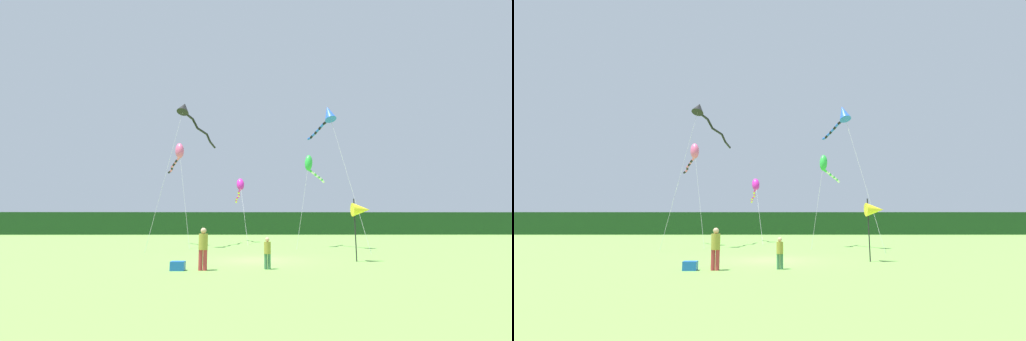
% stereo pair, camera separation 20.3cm
% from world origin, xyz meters
% --- Properties ---
extents(ground_plane, '(120.00, 120.00, 0.00)m').
position_xyz_m(ground_plane, '(0.00, 0.00, 0.00)').
color(ground_plane, '#6B9E42').
extents(distant_treeline, '(108.00, 3.66, 4.11)m').
position_xyz_m(distant_treeline, '(0.00, 45.00, 2.05)').
color(distant_treeline, '#193D19').
rests_on(distant_treeline, ground).
extents(person_adult, '(0.37, 0.37, 1.70)m').
position_xyz_m(person_adult, '(-2.26, -3.86, 0.95)').
color(person_adult, '#B23338').
rests_on(person_adult, ground).
extents(person_child, '(0.29, 0.29, 1.31)m').
position_xyz_m(person_child, '(0.38, -3.52, 0.73)').
color(person_child, '#3F724C').
rests_on(person_child, ground).
extents(cooler_box, '(0.56, 0.41, 0.37)m').
position_xyz_m(cooler_box, '(-3.26, -3.86, 0.18)').
color(cooler_box, '#1959B2').
rests_on(cooler_box, ground).
extents(banner_flag_pole, '(0.90, 0.70, 3.15)m').
position_xyz_m(banner_flag_pole, '(5.32, -0.74, 2.56)').
color(banner_flag_pole, black).
rests_on(banner_flag_pole, ground).
extents(kite_magenta, '(1.68, 9.34, 6.91)m').
position_xyz_m(kite_magenta, '(-1.62, 17.61, 5.91)').
color(kite_magenta, '#B2B2B2').
rests_on(kite_magenta, ground).
extents(kite_blue, '(2.69, 7.15, 11.54)m').
position_xyz_m(kite_blue, '(5.86, 7.86, 10.63)').
color(kite_blue, '#B2B2B2').
rests_on(kite_blue, ground).
extents(kite_black, '(3.37, 10.71, 12.22)m').
position_xyz_m(kite_black, '(-5.86, 9.65, 11.33)').
color(kite_black, '#B2B2B2').
rests_on(kite_black, ground).
extents(kite_rainbow, '(3.81, 7.25, 9.38)m').
position_xyz_m(kite_rainbow, '(-7.08, 11.97, 8.38)').
color(kite_rainbow, '#B2B2B2').
rests_on(kite_rainbow, ground).
extents(kite_green, '(3.34, 4.68, 7.78)m').
position_xyz_m(kite_green, '(4.67, 9.87, 6.83)').
color(kite_green, '#B2B2B2').
rests_on(kite_green, ground).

